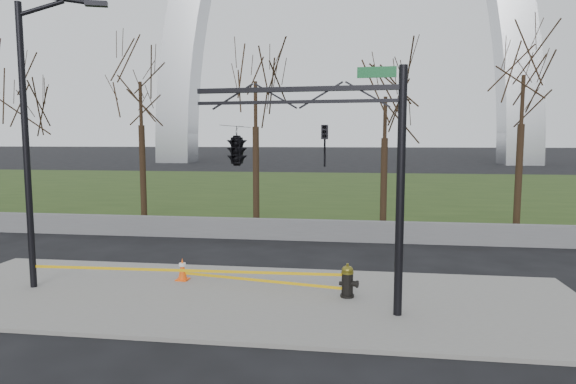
# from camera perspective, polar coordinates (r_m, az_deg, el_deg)

# --- Properties ---
(ground) EXTENTS (500.00, 500.00, 0.00)m
(ground) POSITION_cam_1_polar(r_m,az_deg,el_deg) (13.69, -5.08, -12.25)
(ground) COLOR black
(ground) RESTS_ON ground
(sidewalk) EXTENTS (18.00, 6.00, 0.10)m
(sidewalk) POSITION_cam_1_polar(r_m,az_deg,el_deg) (13.68, -5.09, -12.05)
(sidewalk) COLOR gray
(sidewalk) RESTS_ON ground
(grass_strip) EXTENTS (120.00, 40.00, 0.06)m
(grass_strip) POSITION_cam_1_polar(r_m,az_deg,el_deg) (42.97, 3.98, 0.41)
(grass_strip) COLOR #263B15
(grass_strip) RESTS_ON ground
(guardrail) EXTENTS (60.00, 0.30, 0.90)m
(guardrail) POSITION_cam_1_polar(r_m,az_deg,el_deg) (21.22, -0.20, -4.35)
(guardrail) COLOR #59595B
(guardrail) RESTS_ON ground
(tree_row) EXTENTS (35.58, 4.00, 7.86)m
(tree_row) POSITION_cam_1_polar(r_m,az_deg,el_deg) (25.98, -10.42, 5.20)
(tree_row) COLOR black
(tree_row) RESTS_ON ground
(fire_hydrant) EXTENTS (0.57, 0.37, 0.92)m
(fire_hydrant) POSITION_cam_1_polar(r_m,az_deg,el_deg) (13.50, 6.92, -10.23)
(fire_hydrant) COLOR black
(fire_hydrant) RESTS_ON sidewalk
(traffic_cone) EXTENTS (0.37, 0.37, 0.67)m
(traffic_cone) POSITION_cam_1_polar(r_m,az_deg,el_deg) (15.29, -12.09, -8.69)
(traffic_cone) COLOR #FF530D
(traffic_cone) RESTS_ON sidewalk
(street_light) EXTENTS (2.30, 0.97, 8.21)m
(street_light) POSITION_cam_1_polar(r_m,az_deg,el_deg) (15.52, -27.29, 6.87)
(street_light) COLOR black
(street_light) RESTS_ON ground
(traffic_signal_mast) EXTENTS (5.09, 2.51, 6.00)m
(traffic_signal_mast) POSITION_cam_1_polar(r_m,az_deg,el_deg) (12.19, -2.49, 5.35)
(traffic_signal_mast) COLOR black
(traffic_signal_mast) RESTS_ON ground
(caution_tape) EXTENTS (8.92, 1.25, 0.46)m
(caution_tape) POSITION_cam_1_polar(r_m,az_deg,el_deg) (14.11, -8.71, -9.35)
(caution_tape) COLOR #DCA80B
(caution_tape) RESTS_ON ground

